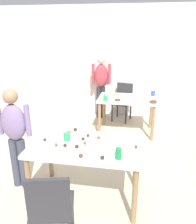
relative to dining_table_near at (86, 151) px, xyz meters
The scene contains 34 objects.
ground_plane 0.67m from the dining_table_near, behind, with size 6.40×6.40×0.00m, color beige.
wall_back 3.25m from the dining_table_near, 92.13° to the left, with size 6.40×0.10×2.60m, color silver.
dining_table_near is the anchor object (origin of this frame).
dining_table_far 2.13m from the dining_table_near, 79.56° to the left, with size 1.16×0.74×0.75m.
chair_near_table 0.80m from the dining_table_near, 101.81° to the right, with size 0.48×0.48×0.87m.
chair_far_table 2.84m from the dining_table_near, 84.69° to the left, with size 0.50×0.50×0.87m.
person_girl_near 0.96m from the dining_table_near, behind, with size 0.45×0.21×1.38m.
person_adult_far 2.88m from the dining_table_near, 95.40° to the left, with size 0.46×0.24×1.52m.
mixing_bowl 0.51m from the dining_table_near, ahead, with size 0.18×0.18×0.08m, color white.
soda_can 0.50m from the dining_table_near, 31.54° to the right, with size 0.07×0.07×0.12m, color #198438.
fork_near 0.16m from the dining_table_near, ahead, with size 0.17×0.02×0.01m, color silver.
cup_near_0 0.30m from the dining_table_near, 163.80° to the left, with size 0.08×0.08×0.10m, color green.
cake_ball_0 0.40m from the dining_table_near, 138.21° to the left, with size 0.05×0.05×0.05m, color brown.
cake_ball_1 0.24m from the dining_table_near, 95.14° to the left, with size 0.04×0.04×0.04m, color #3D2319.
cake_ball_2 0.17m from the dining_table_near, 129.64° to the right, with size 0.04×0.04×0.04m, color #3D2319.
cake_ball_3 0.24m from the dining_table_near, 54.15° to the left, with size 0.04×0.04×0.04m, color brown.
cake_ball_4 0.40m from the dining_table_near, 50.09° to the right, with size 0.05×0.05×0.05m, color #3D2319.
cake_ball_5 0.27m from the dining_table_near, 157.70° to the right, with size 0.04×0.04×0.04m, color #3D2319.
cake_ball_6 0.37m from the dining_table_near, 163.35° to the right, with size 0.04×0.04×0.04m, color brown.
cake_ball_7 0.11m from the dining_table_near, 160.51° to the left, with size 0.04×0.04×0.04m, color brown.
cake_ball_8 0.32m from the dining_table_near, 87.64° to the right, with size 0.05×0.05×0.05m, color brown.
cake_ball_9 0.17m from the dining_table_near, 119.12° to the left, with size 0.04×0.04×0.04m, color #3D2319.
cake_ball_10 0.43m from the dining_table_near, 122.67° to the left, with size 0.05×0.05×0.05m, color #3D2319.
cake_ball_11 0.60m from the dining_table_near, ahead, with size 0.04×0.04×0.04m, color brown.
cake_ball_12 0.53m from the dining_table_near, behind, with size 0.04×0.04×0.04m, color #3D2319.
pitcher_far 2.10m from the dining_table_near, 90.36° to the left, with size 0.10×0.10×0.24m, color white.
cup_far_0 2.54m from the dining_table_near, 69.00° to the left, with size 0.09×0.09×0.10m, color #3351B2.
cup_far_1 1.83m from the dining_table_near, 90.69° to the left, with size 0.09×0.09×0.09m, color green.
donut_far_0 2.03m from the dining_table_near, 74.08° to the left, with size 0.12×0.12×0.04m, color pink.
donut_far_1 2.05m from the dining_table_near, 64.39° to the left, with size 0.14×0.14×0.04m, color brown.
donut_far_2 1.88m from the dining_table_near, 83.49° to the left, with size 0.12×0.12×0.03m, color brown.
donut_far_3 1.96m from the dining_table_near, 87.68° to the left, with size 0.11×0.11×0.03m, color white.
donut_far_4 2.32m from the dining_table_near, 90.74° to the left, with size 0.11×0.11×0.03m, color pink.
donut_far_5 2.25m from the dining_table_near, 86.76° to the left, with size 0.12×0.12×0.04m, color gold.
Camera 1 is at (0.67, -2.33, 2.03)m, focal length 36.32 mm.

